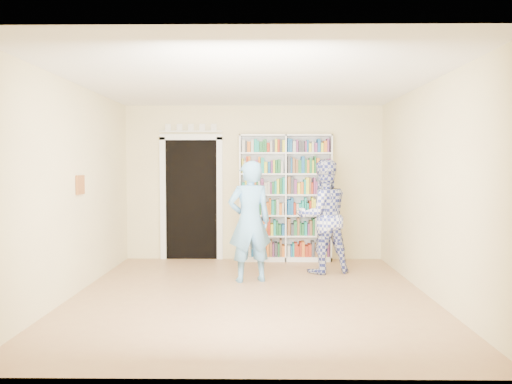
% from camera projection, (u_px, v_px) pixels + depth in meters
% --- Properties ---
extents(floor, '(5.00, 5.00, 0.00)m').
position_uv_depth(floor, '(251.00, 295.00, 6.35)').
color(floor, '#A67450').
rests_on(floor, ground).
extents(ceiling, '(5.00, 5.00, 0.00)m').
position_uv_depth(ceiling, '(251.00, 81.00, 6.21)').
color(ceiling, white).
rests_on(ceiling, wall_back).
extents(wall_back, '(4.50, 0.00, 4.50)m').
position_uv_depth(wall_back, '(254.00, 183.00, 8.77)').
color(wall_back, '#F5E8A9').
rests_on(wall_back, floor).
extents(wall_left, '(0.00, 5.00, 5.00)m').
position_uv_depth(wall_left, '(73.00, 189.00, 6.30)').
color(wall_left, '#F5E8A9').
rests_on(wall_left, floor).
extents(wall_right, '(0.00, 5.00, 5.00)m').
position_uv_depth(wall_right, '(430.00, 189.00, 6.25)').
color(wall_right, '#F5E8A9').
rests_on(wall_right, floor).
extents(bookshelf, '(1.59, 0.30, 2.18)m').
position_uv_depth(bookshelf, '(285.00, 197.00, 8.62)').
color(bookshelf, white).
rests_on(bookshelf, floor).
extents(doorway, '(1.10, 0.08, 2.43)m').
position_uv_depth(doorway, '(191.00, 192.00, 8.77)').
color(doorway, black).
rests_on(doorway, floor).
extents(wall_art, '(0.03, 0.25, 0.25)m').
position_uv_depth(wall_art, '(80.00, 185.00, 6.50)').
color(wall_art, brown).
rests_on(wall_art, wall_left).
extents(man_blue, '(0.71, 0.56, 1.72)m').
position_uv_depth(man_blue, '(250.00, 221.00, 7.07)').
color(man_blue, '#62A4DB').
rests_on(man_blue, floor).
extents(man_plaid, '(0.99, 0.86, 1.74)m').
position_uv_depth(man_plaid, '(323.00, 216.00, 7.66)').
color(man_plaid, '#313C97').
rests_on(man_plaid, floor).
extents(paper_sheet, '(0.19, 0.09, 0.29)m').
position_uv_depth(paper_sheet, '(330.00, 210.00, 7.47)').
color(paper_sheet, white).
rests_on(paper_sheet, man_plaid).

